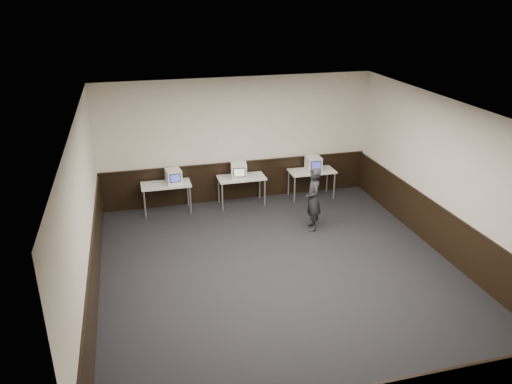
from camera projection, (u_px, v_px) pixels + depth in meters
floor at (283, 276)px, 9.71m from camera, size 8.00×8.00×0.00m
ceiling at (287, 115)px, 8.48m from camera, size 8.00×8.00×0.00m
back_wall at (237, 140)px, 12.67m from camera, size 7.00×0.00×7.00m
front_wall at (395, 340)px, 5.52m from camera, size 7.00×0.00×7.00m
left_wall at (85, 222)px, 8.28m from camera, size 0.00×8.00×8.00m
right_wall at (453, 183)px, 9.91m from camera, size 0.00×8.00×8.00m
wainscot_back at (238, 181)px, 13.08m from camera, size 6.98×0.04×1.00m
wainscot_left at (94, 279)px, 8.71m from camera, size 0.04×7.98×1.00m
wainscot_right at (444, 233)px, 10.32m from camera, size 0.04×7.98×1.00m
wainscot_rail at (238, 162)px, 12.86m from camera, size 6.98×0.06×0.04m
desk_left at (166, 186)px, 12.23m from camera, size 1.20×0.60×0.75m
desk_center at (241, 180)px, 12.67m from camera, size 1.20×0.60×0.75m
desk_right at (312, 173)px, 13.11m from camera, size 1.20×0.60×0.75m
emac_left at (174, 176)px, 12.18m from camera, size 0.40×0.42×0.36m
emac_center at (239, 170)px, 12.51m from camera, size 0.46×0.47×0.39m
emac_right at (313, 164)px, 13.03m from camera, size 0.37×0.40×0.37m
person at (313, 199)px, 11.33m from camera, size 0.43×0.59×1.48m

